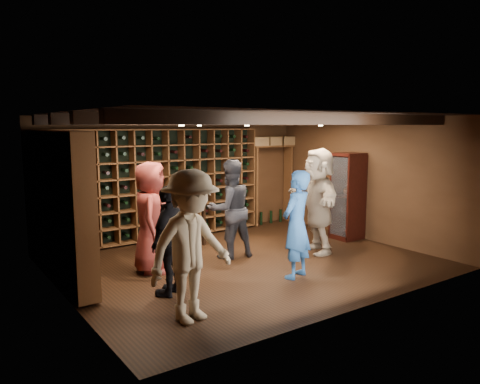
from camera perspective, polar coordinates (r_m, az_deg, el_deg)
ground at (r=8.13m, az=0.74°, el=-8.55°), size 6.00×6.00×0.00m
room_shell at (r=7.83m, az=0.56°, el=8.77°), size 6.00×6.00×6.00m
wine_rack_back at (r=9.62m, az=-9.93°, el=0.93°), size 4.65×0.30×2.20m
wine_rack_left at (r=7.45m, az=-21.17°, el=-1.55°), size 0.30×2.65×2.20m
crate_shelf at (r=11.12m, az=3.90°, el=4.15°), size 1.20×0.32×2.07m
display_cabinet at (r=9.87m, az=12.99°, el=-0.70°), size 0.55×0.50×1.75m
man_blue_shirt at (r=7.20m, az=6.90°, el=-3.96°), size 0.71×0.58×1.66m
man_grey_suit at (r=8.24m, az=-1.23°, el=-2.09°), size 0.91×0.74×1.74m
guest_red_floral at (r=7.55m, az=-10.81°, el=-3.06°), size 0.91×1.03×1.77m
guest_woman_black at (r=6.52m, az=-8.51°, el=-5.88°), size 0.95×0.82×1.53m
guest_khaki at (r=5.58m, az=-6.01°, el=-6.62°), size 1.29×0.89×1.83m
guest_beige at (r=8.71m, az=9.49°, el=-1.02°), size 1.16×1.88×1.93m
tasting_table at (r=8.98m, az=-7.92°, el=-2.12°), size 1.20×0.74×1.12m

